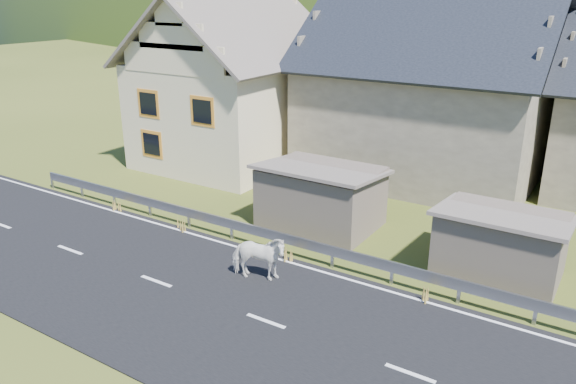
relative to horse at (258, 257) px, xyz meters
The scene contains 10 objects.
ground 2.43m from the horse, 49.85° to the right, with size 160.00×160.00×0.00m, color #303D11.
road 2.43m from the horse, 49.85° to the right, with size 60.00×7.00×0.04m, color black.
lane_markings 2.42m from the horse, 49.85° to the right, with size 60.00×6.60×0.01m, color silver.
guardrail 2.44m from the horse, 52.23° to the left, with size 28.10×0.09×0.75m.
shed_left 4.78m from the horse, 96.18° to the left, with size 4.30×3.30×2.40m, color #6F6154.
shed_right 7.34m from the horse, 35.29° to the left, with size 3.80×2.90×2.20m, color #6F6154.
house_cream 13.79m from the horse, 129.77° to the left, with size 7.80×9.80×8.30m.
house_stone_a 13.80m from the horse, 87.89° to the left, with size 10.80×9.80×8.90m.
conifer_patch 120.86m from the horse, 116.31° to the left, with size 76.00×50.00×28.00m, color black.
horse is the anchor object (origin of this frame).
Camera 1 is at (7.34, -10.46, 8.30)m, focal length 35.00 mm.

